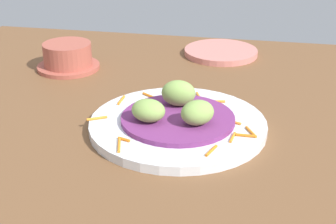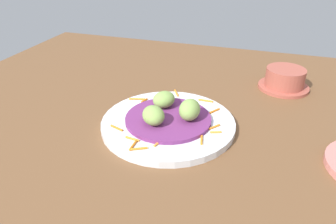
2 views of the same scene
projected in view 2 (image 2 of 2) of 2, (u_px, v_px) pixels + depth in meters
The scene contains 8 objects.
table_surface at pixel (142, 126), 66.73cm from camera, with size 110.00×110.00×2.00cm, color brown.
main_plate at pixel (169, 122), 64.73cm from camera, with size 26.96×26.96×1.41cm, color silver.
cabbage_bed at pixel (169, 117), 64.20cm from camera, with size 17.30×17.30×0.75cm, color #702D6B.
carrot_garnish at pixel (169, 120), 63.52cm from camera, with size 25.69×22.36×0.40cm.
guac_scoop_left at pixel (153, 115), 60.56cm from camera, with size 5.06×4.14×3.63cm, color #84A851.
guac_scoop_center at pixel (190, 110), 62.05cm from camera, with size 4.08×5.38×4.09cm, color #84A851.
guac_scoop_right at pixel (164, 99), 66.74cm from camera, with size 5.16×4.32×3.31cm, color #84A851.
terracotta_bowl at pixel (285, 80), 79.33cm from camera, with size 12.43×12.43×5.28cm.
Camera 2 is at (52.29, 22.66, 36.28)cm, focal length 33.91 mm.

